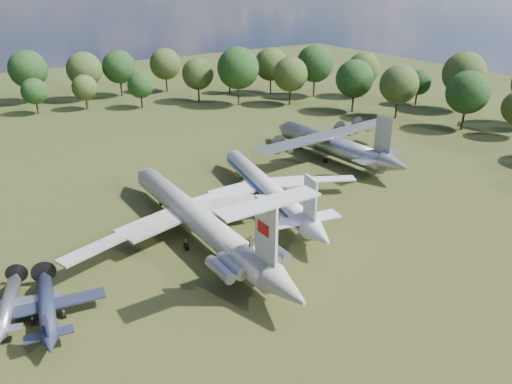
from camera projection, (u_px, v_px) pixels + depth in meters
ground at (184, 241)px, 68.43m from camera, size 300.00×300.00×0.00m
il62_airliner at (198, 223)px, 68.18m from camera, size 37.66×48.87×4.78m
tu104_jet at (267, 191)px, 78.98m from camera, size 38.56×46.67×4.14m
an12_transport at (331, 147)px, 97.48m from camera, size 35.40×39.08×4.89m
small_prop_west at (47, 310)px, 52.60m from camera, size 14.70×18.27×2.41m
small_prop_northwest at (8, 308)px, 53.13m from camera, size 14.54×17.08×2.13m
person_on_il62 at (251, 243)px, 56.59m from camera, size 0.81×0.65×1.94m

